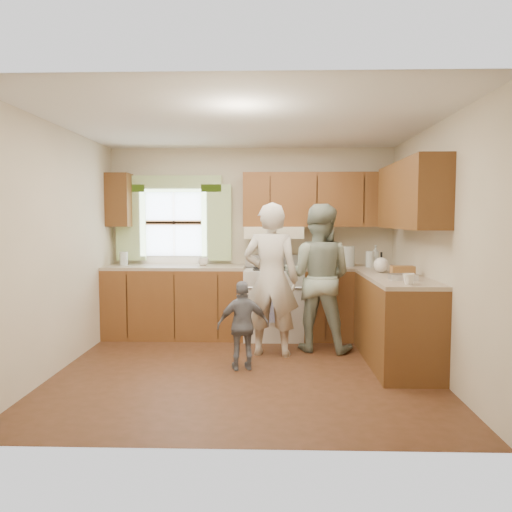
{
  "coord_description": "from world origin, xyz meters",
  "views": [
    {
      "loc": [
        0.26,
        -5.0,
        1.56
      ],
      "look_at": [
        0.1,
        0.4,
        1.15
      ],
      "focal_mm": 35.0,
      "sensor_mm": 36.0,
      "label": 1
    }
  ],
  "objects_px": {
    "woman_left": "(271,280)",
    "woman_right": "(318,277)",
    "stove": "(274,302)",
    "child": "(243,325)"
  },
  "relations": [
    {
      "from": "woman_left",
      "to": "woman_right",
      "type": "distance_m",
      "value": 0.61
    },
    {
      "from": "stove",
      "to": "woman_right",
      "type": "bearing_deg",
      "value": -48.52
    },
    {
      "from": "woman_left",
      "to": "woman_right",
      "type": "height_order",
      "value": "woman_left"
    },
    {
      "from": "woman_right",
      "to": "stove",
      "type": "bearing_deg",
      "value": -32.96
    },
    {
      "from": "woman_left",
      "to": "woman_right",
      "type": "xyz_separation_m",
      "value": [
        0.55,
        0.25,
        -0.0
      ]
    },
    {
      "from": "child",
      "to": "woman_left",
      "type": "bearing_deg",
      "value": -127.98
    },
    {
      "from": "woman_left",
      "to": "child",
      "type": "bearing_deg",
      "value": 71.03
    },
    {
      "from": "woman_right",
      "to": "child",
      "type": "bearing_deg",
      "value": 59.39
    },
    {
      "from": "woman_left",
      "to": "woman_right",
      "type": "relative_size",
      "value": 1.0
    },
    {
      "from": "stove",
      "to": "child",
      "type": "height_order",
      "value": "stove"
    }
  ]
}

